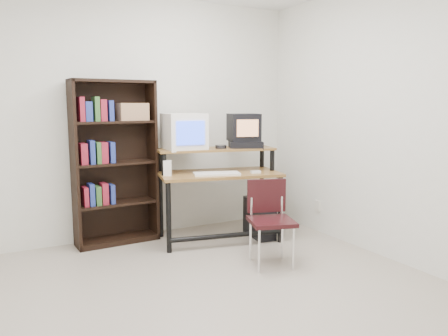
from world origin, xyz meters
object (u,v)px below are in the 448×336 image
crt_tv (244,127)px  computer_desk (219,176)px  crt_monitor (184,132)px  bookshelf (114,160)px  school_chair (270,213)px  pc_tower (259,218)px

crt_tv → computer_desk: bearing=-154.6°
crt_monitor → computer_desk: bearing=-29.5°
computer_desk → crt_tv: bearing=22.5°
bookshelf → crt_tv: bearing=-17.2°
computer_desk → bookshelf: bookshelf is taller
crt_monitor → crt_tv: size_ratio=1.14×
crt_tv → school_chair: crt_tv is taller
school_chair → computer_desk: bearing=112.2°
crt_tv → crt_monitor: bearing=-177.0°
crt_tv → bookshelf: size_ratio=0.23×
crt_monitor → school_chair: size_ratio=0.57×
computer_desk → crt_monitor: bearing=158.6°
crt_tv → bookshelf: 1.44m
pc_tower → crt_monitor: bearing=162.8°
crt_monitor → bookshelf: bookshelf is taller
computer_desk → crt_monitor: 0.60m
school_chair → bookshelf: bookshelf is taller
computer_desk → crt_tv: (0.35, 0.06, 0.51)m
crt_monitor → school_chair: 1.33m
bookshelf → school_chair: bearing=-52.7°
computer_desk → crt_monitor: size_ratio=3.10×
computer_desk → pc_tower: (0.44, -0.14, -0.48)m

